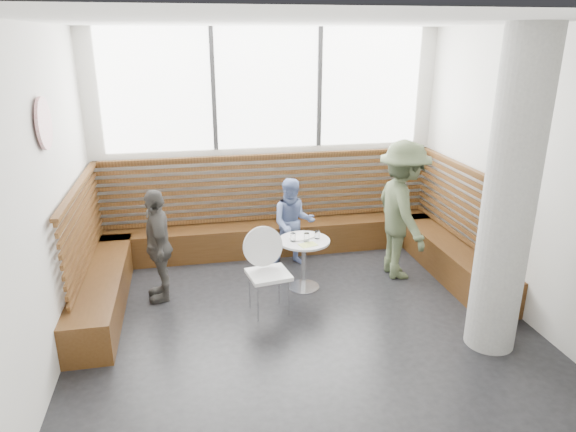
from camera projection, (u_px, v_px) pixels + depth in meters
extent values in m
cube|color=silver|center=(308.00, 192.00, 5.13)|extent=(5.00, 5.00, 3.20)
cube|color=black|center=(306.00, 331.00, 5.66)|extent=(5.00, 5.00, 0.01)
cube|color=white|center=(310.00, 22.00, 4.60)|extent=(5.00, 5.00, 0.01)
cube|color=white|center=(267.00, 89.00, 7.17)|extent=(4.50, 0.02, 1.65)
cube|color=#3F3F42|center=(213.00, 90.00, 7.01)|extent=(0.06, 0.04, 1.65)
cube|color=#3F3F42|center=(320.00, 88.00, 7.29)|extent=(0.06, 0.04, 1.65)
cube|color=#402610|center=(272.00, 238.00, 7.67)|extent=(5.00, 0.50, 0.45)
cube|color=#402610|center=(105.00, 280.00, 6.33)|extent=(0.50, 2.50, 0.45)
cube|color=#402610|center=(442.00, 252.00, 7.16)|extent=(0.50, 2.50, 0.45)
cube|color=#452911|center=(269.00, 188.00, 7.58)|extent=(4.88, 0.08, 0.98)
cube|color=#452911|center=(83.00, 226.00, 6.05)|extent=(0.08, 2.38, 0.98)
cube|color=#452911|center=(459.00, 202.00, 6.95)|extent=(0.08, 2.38, 0.98)
cylinder|color=gray|center=(510.00, 199.00, 4.92)|extent=(0.50, 0.50, 3.20)
cylinder|color=white|center=(44.00, 123.00, 4.81)|extent=(0.03, 0.50, 0.50)
cylinder|color=silver|center=(303.00, 287.00, 6.62)|extent=(0.41, 0.41, 0.02)
cylinder|color=silver|center=(304.00, 264.00, 6.52)|extent=(0.06, 0.06, 0.64)
cylinder|color=#B7B7BA|center=(304.00, 241.00, 6.41)|extent=(0.65, 0.65, 0.03)
cube|color=white|center=(269.00, 275.00, 5.88)|extent=(0.46, 0.44, 0.04)
cylinder|color=white|center=(266.00, 246.00, 5.97)|extent=(0.48, 0.11, 0.48)
cylinder|color=silver|center=(255.00, 303.00, 5.78)|extent=(0.02, 0.02, 0.47)
cylinder|color=silver|center=(287.00, 300.00, 5.85)|extent=(0.02, 0.02, 0.47)
cylinder|color=silver|center=(251.00, 289.00, 6.08)|extent=(0.02, 0.02, 0.47)
cylinder|color=silver|center=(282.00, 287.00, 6.15)|extent=(0.02, 0.02, 0.47)
imported|color=#485438|center=(402.00, 210.00, 6.70)|extent=(0.71, 1.20, 1.84)
imported|color=#687CB5|center=(293.00, 223.00, 7.10)|extent=(0.66, 0.54, 1.26)
imported|color=#46433F|center=(158.00, 245.00, 6.16)|extent=(0.42, 0.85, 1.40)
cylinder|color=white|center=(297.00, 238.00, 6.45)|extent=(0.22, 0.22, 0.02)
cylinder|color=white|center=(306.00, 236.00, 6.51)|extent=(0.21, 0.21, 0.01)
cylinder|color=white|center=(293.00, 237.00, 6.34)|extent=(0.07, 0.07, 0.11)
cylinder|color=white|center=(307.00, 237.00, 6.33)|extent=(0.07, 0.07, 0.11)
cylinder|color=white|center=(317.00, 235.00, 6.43)|extent=(0.06, 0.06, 0.10)
cube|color=#A5C64C|center=(308.00, 245.00, 6.25)|extent=(0.25, 0.20, 0.00)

